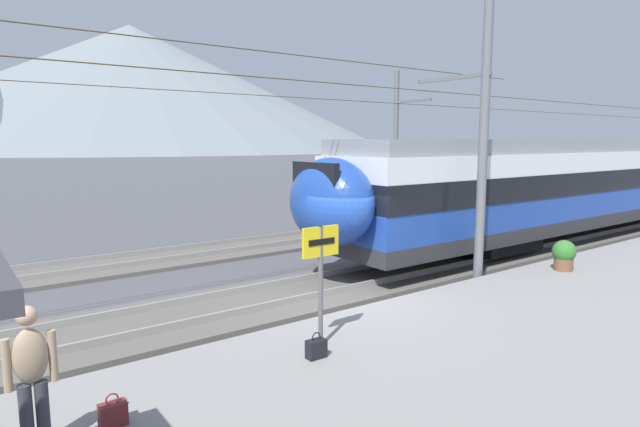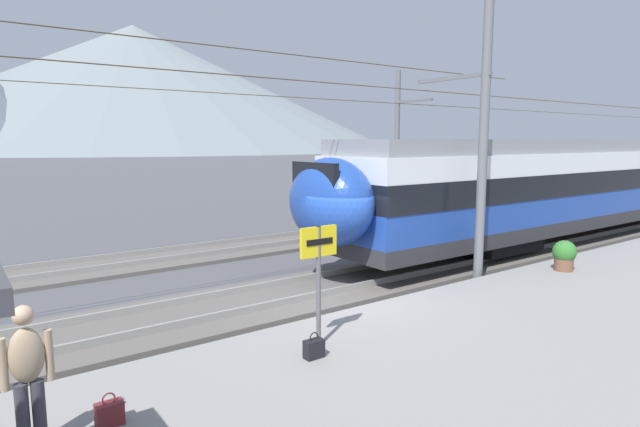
{
  "view_description": "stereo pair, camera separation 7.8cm",
  "coord_description": "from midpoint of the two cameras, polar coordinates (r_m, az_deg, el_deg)",
  "views": [
    {
      "loc": [
        -7.33,
        -8.91,
        3.81
      ],
      "look_at": [
        1.31,
        2.84,
        1.77
      ],
      "focal_mm": 29.15,
      "sensor_mm": 36.0,
      "label": 1
    },
    {
      "loc": [
        -7.26,
        -8.95,
        3.81
      ],
      "look_at": [
        1.31,
        2.84,
        1.77
      ],
      "focal_mm": 29.15,
      "sensor_mm": 36.0,
      "label": 2
    }
  ],
  "objects": [
    {
      "name": "platform_sign",
      "position": [
        8.58,
        0.11,
        -5.0
      ],
      "size": [
        0.7,
        0.08,
        2.04
      ],
      "color": "#59595B",
      "rests_on": "platform_slab"
    },
    {
      "name": "ground_plane",
      "position": [
        12.15,
        3.12,
        -10.32
      ],
      "size": [
        400.0,
        400.0,
        0.0
      ],
      "primitive_type": "plane",
      "color": "#4C4C51"
    },
    {
      "name": "mountain_central_peak",
      "position": [
        239.19,
        -19.61,
        12.82
      ],
      "size": [
        216.93,
        216.93,
        51.68
      ],
      "primitive_type": "cone",
      "color": "slate",
      "rests_on": "ground"
    },
    {
      "name": "platform_slab",
      "position": [
        9.31,
        21.21,
        -15.45
      ],
      "size": [
        120.0,
        6.91,
        0.38
      ],
      "primitive_type": "cube",
      "color": "gray",
      "rests_on": "ground"
    },
    {
      "name": "passenger_walking",
      "position": [
        6.67,
        -29.13,
        -14.93
      ],
      "size": [
        0.53,
        0.22,
        1.69
      ],
      "color": "#383842",
      "rests_on": "platform_slab"
    },
    {
      "name": "handbag_beside_passenger",
      "position": [
        7.19,
        -21.8,
        -19.72
      ],
      "size": [
        0.32,
        0.18,
        0.42
      ],
      "color": "maroon",
      "rests_on": "platform_slab"
    },
    {
      "name": "train_near_platform",
      "position": [
        25.86,
        30.33,
        3.39
      ],
      "size": [
        33.01,
        2.95,
        4.27
      ],
      "color": "#2D2D30",
      "rests_on": "track_near"
    },
    {
      "name": "track_far",
      "position": [
        18.13,
        -11.49,
        -4.1
      ],
      "size": [
        120.0,
        3.0,
        0.28
      ],
      "color": "#5B5651",
      "rests_on": "ground"
    },
    {
      "name": "catenary_mast_far_side",
      "position": [
        25.36,
        8.78,
        7.77
      ],
      "size": [
        42.5,
        2.32,
        7.11
      ],
      "color": "slate",
      "rests_on": "ground"
    },
    {
      "name": "catenary_mast_mid",
      "position": [
        14.0,
        17.14,
        8.0
      ],
      "size": [
        42.5,
        2.39,
        7.48
      ],
      "color": "slate",
      "rests_on": "ground"
    },
    {
      "name": "track_near",
      "position": [
        13.21,
        -0.82,
        -8.48
      ],
      "size": [
        120.0,
        3.0,
        0.28
      ],
      "color": "#5B5651",
      "rests_on": "ground"
    },
    {
      "name": "handbag_near_sign",
      "position": [
        8.52,
        -0.4,
        -14.6
      ],
      "size": [
        0.32,
        0.18,
        0.43
      ],
      "color": "black",
      "rests_on": "platform_slab"
    },
    {
      "name": "potted_plant_platform_edge",
      "position": [
        15.28,
        25.38,
        -4.04
      ],
      "size": [
        0.61,
        0.61,
        0.81
      ],
      "color": "brown",
      "rests_on": "platform_slab"
    },
    {
      "name": "train_far_track",
      "position": [
        40.42,
        30.48,
        4.65
      ],
      "size": [
        31.89,
        2.9,
        4.27
      ],
      "color": "#2D2D30",
      "rests_on": "track_far"
    }
  ]
}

